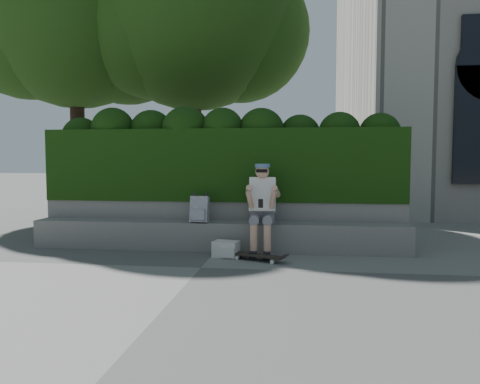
# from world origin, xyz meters

# --- Properties ---
(ground) EXTENTS (80.00, 80.00, 0.00)m
(ground) POSITION_xyz_m (0.00, 0.00, 0.00)
(ground) COLOR slate
(ground) RESTS_ON ground
(bench_ledge) EXTENTS (6.00, 0.45, 0.45)m
(bench_ledge) POSITION_xyz_m (0.00, 1.25, 0.23)
(bench_ledge) COLOR gray
(bench_ledge) RESTS_ON ground
(planter_wall) EXTENTS (6.00, 0.50, 0.75)m
(planter_wall) POSITION_xyz_m (0.00, 1.73, 0.38)
(planter_wall) COLOR gray
(planter_wall) RESTS_ON ground
(hedge) EXTENTS (6.00, 1.00, 1.20)m
(hedge) POSITION_xyz_m (0.00, 1.95, 1.35)
(hedge) COLOR black
(hedge) RESTS_ON planter_wall
(tree_left) EXTENTS (4.94, 4.94, 7.58)m
(tree_left) POSITION_xyz_m (-1.26, 5.30, 5.10)
(tree_left) COLOR black
(tree_left) RESTS_ON ground
(tree_right) EXTENTS (4.66, 4.66, 7.38)m
(tree_right) POSITION_xyz_m (-4.22, 5.11, 5.04)
(tree_right) COLOR black
(tree_right) RESTS_ON ground
(person) EXTENTS (0.40, 0.76, 1.38)m
(person) POSITION_xyz_m (0.74, 1.07, 0.75)
(person) COLOR slate
(person) RESTS_ON ground
(skateboard) EXTENTS (0.83, 0.51, 0.09)m
(skateboard) POSITION_xyz_m (0.71, 0.54, 0.07)
(skateboard) COLOR black
(skateboard) RESTS_ON ground
(backpack_plaid) EXTENTS (0.28, 0.15, 0.41)m
(backpack_plaid) POSITION_xyz_m (-0.26, 1.15, 0.66)
(backpack_plaid) COLOR #BDBCC1
(backpack_plaid) RESTS_ON bench_ledge
(backpack_ground) EXTENTS (0.41, 0.33, 0.24)m
(backpack_ground) POSITION_xyz_m (0.22, 0.74, 0.12)
(backpack_ground) COLOR silver
(backpack_ground) RESTS_ON ground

